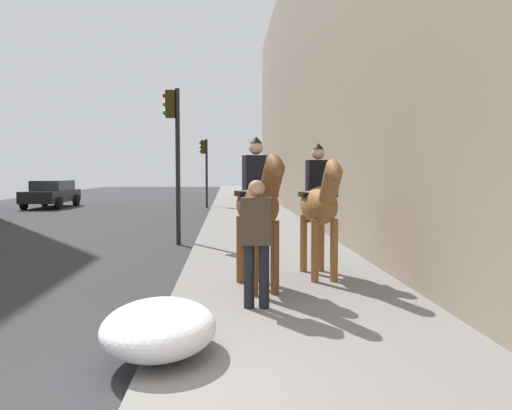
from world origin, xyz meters
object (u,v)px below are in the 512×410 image
Objects in this scene: car_mid_lane at (52,193)px; traffic_light_far_curb at (205,162)px; mounted_horse_near at (258,203)px; pedestrian_greeting at (257,235)px; traffic_light_near_curb at (174,141)px; mounted_horse_far at (319,203)px.

traffic_light_far_curb reaches higher than car_mid_lane.
mounted_horse_near is 0.65× the size of traffic_light_far_curb.
mounted_horse_near reaches higher than pedestrian_greeting.
traffic_light_near_curb reaches higher than car_mid_lane.
car_mid_lane is at bearing 85.69° from traffic_light_far_curb.
pedestrian_greeting is 0.39× the size of car_mid_lane.
traffic_light_far_curb reaches higher than pedestrian_greeting.
mounted_horse_far is 2.30m from pedestrian_greeting.
traffic_light_far_curb is (20.64, 1.58, 1.34)m from pedestrian_greeting.
mounted_horse_near is 1.39m from mounted_horse_far.
traffic_light_far_curb is at bearing 173.72° from mounted_horse_near.
traffic_light_near_curb reaches higher than mounted_horse_near.
mounted_horse_near is at bearing 3.75° from pedestrian_greeting.
pedestrian_greeting is 0.47× the size of traffic_light_far_curb.
car_mid_lane is at bearing -153.97° from mounted_horse_far.
car_mid_lane is at bearing 32.82° from pedestrian_greeting.
traffic_light_near_curb is 1.13× the size of traffic_light_far_curb.
mounted_horse_near is 0.58× the size of traffic_light_near_curb.
car_mid_lane is 1.22× the size of traffic_light_far_curb.
pedestrian_greeting reaches higher than car_mid_lane.
mounted_horse_far is at bearing 31.71° from car_mid_lane.
traffic_light_near_curb is (6.81, 1.76, 1.62)m from pedestrian_greeting.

